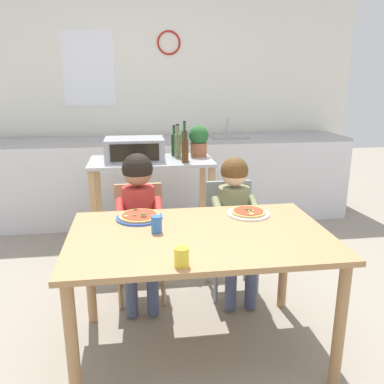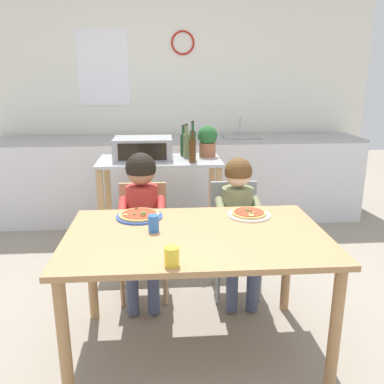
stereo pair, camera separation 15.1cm
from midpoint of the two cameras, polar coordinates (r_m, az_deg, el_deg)
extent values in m
plane|color=gray|center=(3.50, -3.08, -10.62)|extent=(10.79, 10.79, 0.00)
cube|color=white|center=(4.81, -5.15, 13.35)|extent=(4.49, 0.12, 2.70)
cube|color=white|center=(4.77, -15.30, 16.46)|extent=(0.56, 0.01, 0.80)
torus|color=red|center=(4.75, -4.25, 20.26)|extent=(0.26, 0.02, 0.26)
cube|color=silver|center=(4.54, -4.59, 1.61)|extent=(4.04, 0.60, 0.89)
cube|color=#9E9EA3|center=(4.44, -4.72, 7.35)|extent=(4.04, 0.60, 0.03)
cube|color=gray|center=(4.54, 4.30, 7.70)|extent=(0.40, 0.33, 0.02)
cylinder|color=#B7BABF|center=(4.64, 4.01, 9.16)|extent=(0.02, 0.02, 0.20)
cube|color=#B7BABF|center=(3.52, -6.99, 4.34)|extent=(1.06, 0.55, 0.02)
cube|color=tan|center=(3.67, -6.69, -4.19)|extent=(0.97, 0.50, 0.02)
cube|color=tan|center=(3.44, -14.83, -3.94)|extent=(0.05, 0.05, 0.85)
cube|color=tan|center=(3.46, 1.49, -3.30)|extent=(0.05, 0.05, 0.85)
cube|color=tan|center=(3.88, -14.09, -1.62)|extent=(0.05, 0.05, 0.85)
cube|color=tan|center=(3.89, 0.36, -1.06)|extent=(0.05, 0.05, 0.85)
cube|color=#999BA0|center=(3.52, -9.33, 6.01)|extent=(0.50, 0.35, 0.19)
cube|color=black|center=(3.35, -9.38, 5.50)|extent=(0.40, 0.01, 0.14)
cylinder|color=black|center=(3.36, -6.36, 4.66)|extent=(0.02, 0.01, 0.02)
cylinder|color=#1E4723|center=(3.68, -3.71, 6.63)|extent=(0.05, 0.05, 0.19)
cylinder|color=#1E4723|center=(3.66, -3.75, 8.65)|extent=(0.02, 0.02, 0.07)
cylinder|color=black|center=(3.66, -3.76, 9.30)|extent=(0.03, 0.03, 0.01)
cylinder|color=#1E4723|center=(3.49, -2.31, 6.58)|extent=(0.05, 0.05, 0.24)
cylinder|color=#1E4723|center=(3.47, -2.34, 9.18)|extent=(0.02, 0.02, 0.07)
cylinder|color=black|center=(3.46, -2.35, 9.89)|extent=(0.02, 0.02, 0.01)
cylinder|color=olive|center=(3.58, -3.25, 6.51)|extent=(0.06, 0.06, 0.21)
cylinder|color=olive|center=(3.56, -3.28, 8.75)|extent=(0.03, 0.03, 0.08)
cylinder|color=black|center=(3.56, -3.29, 9.47)|extent=(0.03, 0.03, 0.01)
cylinder|color=#4C2D14|center=(3.36, -2.29, 5.81)|extent=(0.06, 0.06, 0.20)
cylinder|color=#4C2D14|center=(3.34, -2.32, 7.98)|extent=(0.02, 0.02, 0.06)
cylinder|color=black|center=(3.34, -2.32, 8.61)|extent=(0.02, 0.02, 0.01)
cylinder|color=#9E5B3D|center=(3.64, -0.25, 6.01)|extent=(0.15, 0.15, 0.12)
sphere|color=#28602D|center=(3.62, -0.26, 7.99)|extent=(0.18, 0.18, 0.18)
cube|color=#AD7F51|center=(2.22, -0.87, -6.23)|extent=(1.42, 0.90, 0.03)
cylinder|color=#AD7F51|center=(2.08, -18.65, -20.48)|extent=(0.06, 0.06, 0.71)
cylinder|color=#AD7F51|center=(2.24, 18.22, -17.66)|extent=(0.06, 0.06, 0.71)
cylinder|color=#AD7F51|center=(2.74, -15.80, -10.85)|extent=(0.06, 0.06, 0.71)
cylinder|color=#AD7F51|center=(2.86, 11.38, -9.37)|extent=(0.06, 0.06, 0.71)
cube|color=tan|center=(2.92, -8.82, -6.87)|extent=(0.36, 0.36, 0.04)
cube|color=tan|center=(3.01, -8.95, -2.35)|extent=(0.34, 0.03, 0.38)
cylinder|color=tan|center=(2.88, -5.60, -11.95)|extent=(0.03, 0.03, 0.42)
cylinder|color=tan|center=(2.89, -11.69, -12.15)|extent=(0.03, 0.03, 0.42)
cylinder|color=tan|center=(3.15, -5.86, -9.40)|extent=(0.03, 0.03, 0.42)
cylinder|color=tan|center=(3.16, -11.39, -9.60)|extent=(0.03, 0.03, 0.42)
cube|color=gray|center=(2.97, 4.28, -6.32)|extent=(0.36, 0.36, 0.04)
cube|color=gray|center=(3.05, 3.72, -1.89)|extent=(0.34, 0.03, 0.38)
cylinder|color=gray|center=(2.97, 7.70, -11.15)|extent=(0.03, 0.03, 0.42)
cylinder|color=gray|center=(2.90, 1.88, -11.62)|extent=(0.03, 0.03, 0.42)
cylinder|color=gray|center=(3.23, 6.27, -8.77)|extent=(0.03, 0.03, 0.42)
cylinder|color=gray|center=(3.17, 0.93, -9.14)|extent=(0.03, 0.03, 0.42)
cube|color=#424C6B|center=(2.78, -7.42, -7.17)|extent=(0.10, 0.30, 0.10)
cylinder|color=#424C6B|center=(2.76, -7.19, -12.81)|extent=(0.08, 0.08, 0.44)
cube|color=#424C6B|center=(2.78, -10.33, -7.28)|extent=(0.10, 0.30, 0.10)
cylinder|color=#424C6B|center=(2.77, -10.16, -12.91)|extent=(0.08, 0.08, 0.44)
cylinder|color=#BC332D|center=(2.74, -6.34, -2.64)|extent=(0.06, 0.26, 0.15)
cylinder|color=#BC332D|center=(2.74, -11.77, -2.85)|extent=(0.06, 0.26, 0.15)
cylinder|color=#BC332D|center=(2.84, -9.00, -2.79)|extent=(0.22, 0.22, 0.36)
sphere|color=#A37556|center=(2.77, -9.26, 2.89)|extent=(0.20, 0.20, 0.20)
sphere|color=black|center=(2.76, -9.28, 3.26)|extent=(0.21, 0.21, 0.21)
cube|color=#424C6B|center=(2.85, 6.28, -6.53)|extent=(0.10, 0.30, 0.10)
cylinder|color=#424C6B|center=(2.84, 6.79, -12.01)|extent=(0.08, 0.08, 0.44)
cube|color=#424C6B|center=(2.82, 3.50, -6.71)|extent=(0.10, 0.30, 0.10)
cylinder|color=#424C6B|center=(2.81, 3.96, -12.26)|extent=(0.08, 0.08, 0.44)
cylinder|color=#7A7F56|center=(2.83, 7.39, -2.39)|extent=(0.06, 0.26, 0.15)
cylinder|color=#7A7F56|center=(2.77, 2.19, -2.64)|extent=(0.06, 0.26, 0.15)
cylinder|color=#7A7F56|center=(2.90, 4.37, -2.52)|extent=(0.22, 0.22, 0.33)
sphere|color=beige|center=(2.83, 4.48, 2.66)|extent=(0.18, 0.18, 0.18)
sphere|color=brown|center=(2.82, 4.49, 2.99)|extent=(0.19, 0.19, 0.19)
cylinder|color=#3356B7|center=(2.47, -9.18, -3.61)|extent=(0.28, 0.28, 0.01)
cylinder|color=tan|center=(2.46, -9.19, -3.35)|extent=(0.25, 0.25, 0.01)
cylinder|color=#B23D23|center=(2.46, -9.20, -3.17)|extent=(0.21, 0.21, 0.00)
cylinder|color=#563319|center=(2.54, -9.67, -2.51)|extent=(0.02, 0.02, 0.01)
cylinder|color=#DBC666|center=(2.43, -11.10, -3.39)|extent=(0.02, 0.02, 0.01)
cylinder|color=#386628|center=(2.45, -8.58, -3.11)|extent=(0.03, 0.03, 0.01)
cylinder|color=#386628|center=(2.44, -9.85, -3.29)|extent=(0.02, 0.02, 0.01)
cylinder|color=#563319|center=(2.41, -8.63, -3.43)|extent=(0.03, 0.03, 0.01)
cylinder|color=white|center=(2.52, 6.25, -3.08)|extent=(0.26, 0.26, 0.01)
cylinder|color=tan|center=(2.51, 6.26, -2.82)|extent=(0.21, 0.21, 0.01)
cylinder|color=#B23D23|center=(2.51, 6.27, -2.65)|extent=(0.18, 0.18, 0.00)
cylinder|color=#DBC666|center=(2.49, 6.48, -2.71)|extent=(0.03, 0.03, 0.01)
cylinder|color=#DBC666|center=(2.49, 6.77, -2.71)|extent=(0.02, 0.02, 0.01)
cylinder|color=#563319|center=(2.50, 6.38, -2.61)|extent=(0.03, 0.03, 0.01)
cylinder|color=#386628|center=(2.53, 5.98, -2.42)|extent=(0.02, 0.02, 0.01)
cylinder|color=#DBC666|center=(2.44, 6.64, -3.10)|extent=(0.03, 0.03, 0.01)
cylinder|color=yellow|center=(1.84, -3.87, -9.14)|extent=(0.07, 0.07, 0.09)
cylinder|color=blue|center=(2.23, -6.96, -4.57)|extent=(0.06, 0.06, 0.09)
camera|label=1|loc=(0.08, -91.77, -0.51)|focal=37.81mm
camera|label=2|loc=(0.08, 88.23, 0.51)|focal=37.81mm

